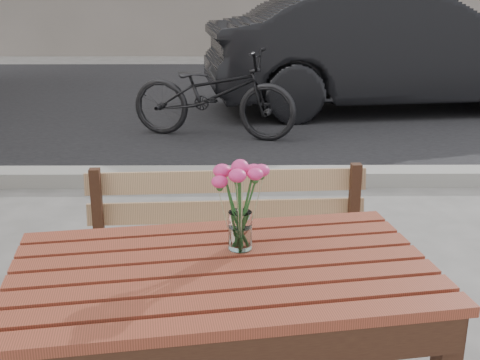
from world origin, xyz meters
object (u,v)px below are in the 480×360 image
Objects in this scene: main_vase at (240,194)px; parked_car at (391,49)px; main_table at (223,303)px; bicycle at (213,94)px.

parked_car reaches higher than main_vase.
main_table is 0.33m from main_vase.
bicycle is (-0.25, 4.60, -0.48)m from main_vase.
main_table is 4.73m from bicycle.
main_table is 0.28× the size of parked_car.
main_table is 0.75× the size of bicycle.
main_vase is at bearing 154.38° from parked_car.
main_vase is 4.63m from bicycle.
parked_car is 2.74m from bicycle.
main_vase is at bearing 56.61° from main_table.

